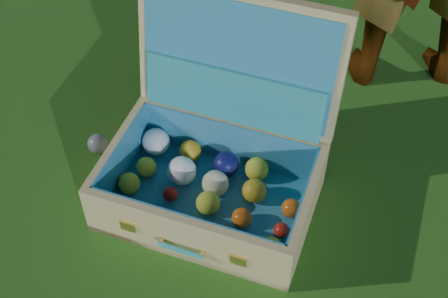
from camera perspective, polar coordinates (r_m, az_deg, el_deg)
ground at (r=2.07m, az=-1.80°, el=-4.70°), size 60.00×60.00×0.00m
stray_ball at (r=2.23m, az=-11.46°, el=0.48°), size 0.07×0.07×0.07m
suitcase at (r=1.98m, az=-0.63°, el=-0.02°), size 0.76×0.68×0.63m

